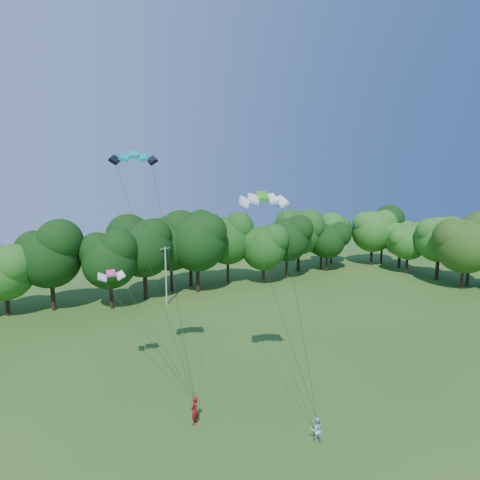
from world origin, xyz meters
TOP-DOWN VIEW (x-y plane):
  - ground at (0.00, 0.00)m, footprint 160.00×160.00m
  - utility_pole at (0.09, 32.22)m, footprint 1.45×0.58m
  - kite_flyer_left at (-7.52, 8.37)m, footprint 0.82×0.77m
  - kite_flyer_right at (-2.11, 2.85)m, footprint 0.95×0.88m
  - kite_teal at (-9.64, 12.14)m, footprint 3.11×2.14m
  - kite_green at (-2.68, 7.76)m, footprint 3.35×2.53m
  - kite_pink at (-10.55, 15.77)m, footprint 1.98×1.11m
  - tree_back_center at (6.06, 35.22)m, footprint 8.96×8.96m
  - tree_back_east at (31.59, 36.41)m, footprint 7.36×7.36m
  - tree_flank_east at (39.64, 15.56)m, footprint 8.80×8.80m

SIDE VIEW (x-z plane):
  - ground at x=0.00m, z-range 0.00..0.00m
  - kite_flyer_right at x=-2.11m, z-range 0.00..1.57m
  - kite_flyer_left at x=-7.52m, z-range 0.00..1.88m
  - utility_pole at x=0.09m, z-range 0.12..7.66m
  - tree_back_east at x=31.59m, z-range 1.33..12.04m
  - tree_flank_east at x=39.64m, z-range 1.59..14.39m
  - tree_back_center at x=6.06m, z-range 1.62..14.66m
  - kite_pink at x=-10.55m, z-range 8.70..9.07m
  - kite_green at x=-2.68m, z-range 14.32..14.94m
  - kite_teal at x=-9.64m, z-range 16.96..17.51m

